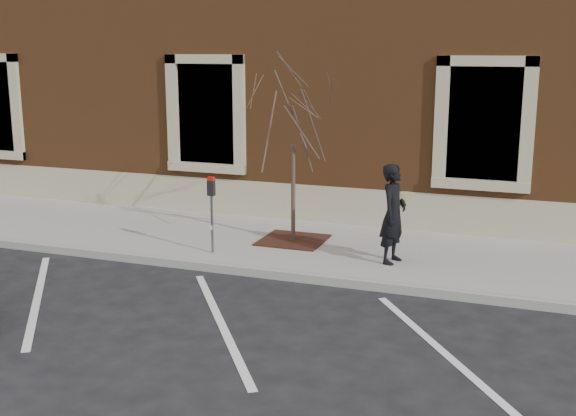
% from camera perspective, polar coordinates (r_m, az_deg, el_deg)
% --- Properties ---
extents(ground, '(120.00, 120.00, 0.00)m').
position_cam_1_polar(ground, '(12.41, -0.96, -5.53)').
color(ground, '#28282B').
rests_on(ground, ground).
extents(sidewalk_near, '(40.00, 3.50, 0.15)m').
position_cam_1_polar(sidewalk_near, '(13.97, 1.63, -3.13)').
color(sidewalk_near, gray).
rests_on(sidewalk_near, ground).
extents(curb_near, '(40.00, 0.12, 0.15)m').
position_cam_1_polar(curb_near, '(12.35, -1.04, -5.27)').
color(curb_near, '#9E9E99').
rests_on(curb_near, ground).
extents(parking_stripes, '(28.00, 4.40, 0.01)m').
position_cam_1_polar(parking_stripes, '(10.51, -5.33, -9.02)').
color(parking_stripes, silver).
rests_on(parking_stripes, ground).
extents(building_civic, '(40.00, 8.62, 8.00)m').
position_cam_1_polar(building_civic, '(19.21, 7.55, 12.93)').
color(building_civic, brown).
rests_on(building_civic, ground).
extents(man, '(0.53, 0.71, 1.75)m').
position_cam_1_polar(man, '(12.68, 8.33, -0.46)').
color(man, black).
rests_on(man, sidewalk_near).
extents(parking_meter, '(0.13, 0.10, 1.42)m').
position_cam_1_polar(parking_meter, '(13.19, -6.06, 0.60)').
color(parking_meter, '#595B60').
rests_on(parking_meter, sidewalk_near).
extents(tree_grate, '(1.23, 1.23, 0.03)m').
position_cam_1_polar(tree_grate, '(14.14, 0.41, -2.55)').
color(tree_grate, '#3F1E14').
rests_on(tree_grate, sidewalk_near).
extents(sapling, '(2.06, 2.06, 3.44)m').
position_cam_1_polar(sapling, '(13.70, 0.42, 7.14)').
color(sapling, '#4F3730').
rests_on(sapling, sidewalk_near).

